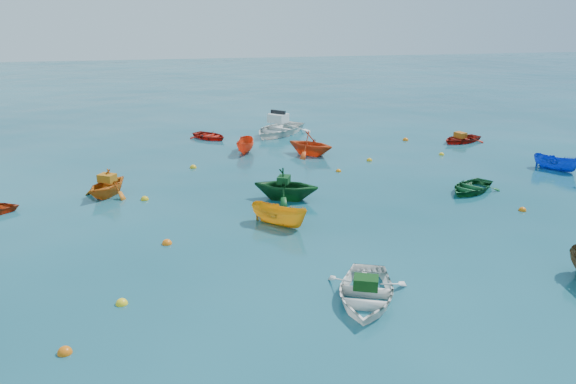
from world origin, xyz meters
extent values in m
plane|color=#0A3D4A|center=(0.00, 0.00, 0.00)|extent=(160.00, 160.00, 0.00)
imported|color=white|center=(0.44, -4.55, 0.00)|extent=(3.69, 4.25, 0.74)
imported|color=orange|center=(-8.20, 7.35, 0.00)|extent=(3.27, 3.40, 1.37)
imported|color=#F5A315|center=(-0.97, 2.05, 0.00)|extent=(2.57, 2.49, 1.01)
imported|color=#125025|center=(8.91, 4.51, 0.00)|extent=(3.65, 3.43, 0.62)
imported|color=#F24116|center=(-0.76, 14.22, 0.00)|extent=(1.60, 2.73, 0.99)
imported|color=#114A1E|center=(-0.07, 5.14, 0.00)|extent=(3.80, 3.59, 1.58)
imported|color=#A0170D|center=(13.52, 14.17, 0.00)|extent=(3.52, 3.04, 0.61)
imported|color=#0F39C6|center=(15.36, 7.00, 0.00)|extent=(2.20, 2.52, 0.95)
imported|color=#B71A0F|center=(-2.63, 18.53, 0.00)|extent=(3.25, 3.37, 0.57)
imported|color=#DF4415|center=(2.98, 12.92, 0.00)|extent=(3.85, 3.84, 1.54)
imported|color=white|center=(2.15, 18.86, 0.00)|extent=(5.81, 5.87, 1.60)
cube|color=#0F3F13|center=(0.47, -4.46, 0.55)|extent=(0.90, 0.80, 0.36)
cube|color=#BC6913|center=(-8.17, 7.39, 0.87)|extent=(0.93, 0.87, 0.36)
cube|color=#0F3E18|center=(-0.16, 5.19, 0.95)|extent=(0.74, 0.83, 0.33)
cube|color=#BF5E13|center=(13.43, 14.14, 0.48)|extent=(0.76, 0.86, 0.35)
sphere|color=orange|center=(-8.06, -5.61, 0.00)|extent=(0.38, 0.38, 0.38)
sphere|color=yellow|center=(-6.81, -3.30, 0.00)|extent=(0.36, 0.36, 0.36)
sphere|color=orange|center=(9.79, 1.57, 0.00)|extent=(0.34, 0.34, 0.34)
sphere|color=gold|center=(-6.49, 6.39, 0.00)|extent=(0.37, 0.37, 0.37)
sphere|color=orange|center=(-5.48, 1.01, 0.00)|extent=(0.38, 0.38, 0.38)
sphere|color=gold|center=(6.02, 10.87, 0.00)|extent=(0.33, 0.33, 0.33)
sphere|color=orange|center=(3.63, 9.07, 0.00)|extent=(0.30, 0.30, 0.30)
sphere|color=gold|center=(-4.06, 11.39, 0.00)|extent=(0.37, 0.37, 0.37)
sphere|color=orange|center=(10.12, 15.32, 0.00)|extent=(0.38, 0.38, 0.38)
sphere|color=yellow|center=(10.73, 11.26, 0.00)|extent=(0.32, 0.32, 0.32)
camera|label=1|loc=(-4.91, -18.94, 8.51)|focal=35.00mm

